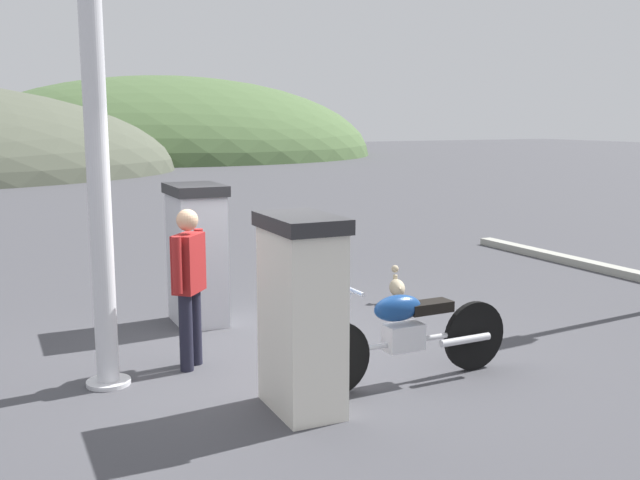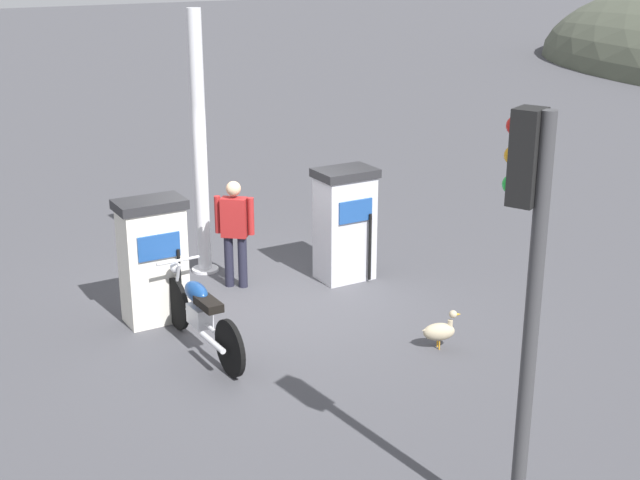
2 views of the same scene
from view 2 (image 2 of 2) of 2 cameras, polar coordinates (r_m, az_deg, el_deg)
ground_plane at (r=12.10m, az=-3.60°, el=-4.13°), size 120.00×120.00×0.00m
fuel_pump_near at (r=11.46m, az=-10.74°, el=-1.30°), size 0.60×0.88×1.64m
fuel_pump_far at (r=12.71m, az=1.63°, el=1.06°), size 0.66×0.86×1.65m
motorcycle_near_pump at (r=10.68m, az=-7.78°, el=-4.68°), size 2.19×0.56×0.97m
attendant_person at (r=12.43m, az=-5.55°, el=0.80°), size 0.45×0.49×1.56m
wandering_duck at (r=10.81m, az=7.76°, el=-5.83°), size 0.33×0.47×0.49m
roadside_traffic_light at (r=6.79m, az=13.28°, el=-1.12°), size 0.40×0.30×3.57m
canopy_support_pole at (r=12.85m, az=-7.78°, el=5.75°), size 0.40×0.40×3.84m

